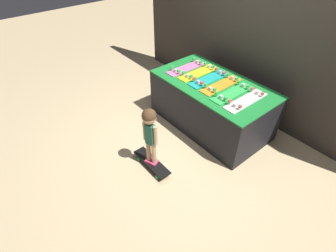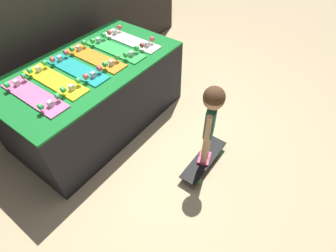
{
  "view_description": "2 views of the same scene",
  "coord_description": "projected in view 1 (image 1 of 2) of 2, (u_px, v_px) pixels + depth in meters",
  "views": [
    {
      "loc": [
        2.2,
        -2.1,
        2.76
      ],
      "look_at": [
        0.05,
        -0.34,
        0.46
      ],
      "focal_mm": 28.0,
      "sensor_mm": 36.0,
      "label": 1
    },
    {
      "loc": [
        -1.33,
        -1.36,
        2.2
      ],
      "look_at": [
        0.07,
        -0.34,
        0.41
      ],
      "focal_mm": 28.0,
      "sensor_mm": 36.0,
      "label": 2
    }
  ],
  "objects": [
    {
      "name": "display_rack",
      "position": [
        211.0,
        104.0,
        4.14
      ],
      "size": [
        1.85,
        1.01,
        0.77
      ],
      "color": "black",
      "rests_on": "ground_plane"
    },
    {
      "name": "skateboard_orange_on_rack",
      "position": [
        221.0,
        85.0,
        3.82
      ],
      "size": [
        0.19,
        0.72,
        0.09
      ],
      "color": "orange",
      "rests_on": "display_rack"
    },
    {
      "name": "skateboard_green_on_rack",
      "position": [
        232.0,
        93.0,
        3.66
      ],
      "size": [
        0.19,
        0.72,
        0.09
      ],
      "color": "green",
      "rests_on": "display_rack"
    },
    {
      "name": "ground_plane",
      "position": [
        183.0,
        138.0,
        4.09
      ],
      "size": [
        16.0,
        16.0,
        0.0
      ],
      "primitive_type": "plane",
      "color": "tan"
    },
    {
      "name": "child",
      "position": [
        150.0,
        127.0,
        3.19
      ],
      "size": [
        0.21,
        0.18,
        0.88
      ],
      "rotation": [
        0.0,
        0.0,
        0.3
      ],
      "color": "#E03D6B",
      "rests_on": "skateboard_on_floor"
    },
    {
      "name": "skateboard_yellow_on_rack",
      "position": [
        198.0,
        72.0,
        4.11
      ],
      "size": [
        0.19,
        0.72,
        0.09
      ],
      "color": "yellow",
      "rests_on": "display_rack"
    },
    {
      "name": "skateboard_pink_on_rack",
      "position": [
        186.0,
        67.0,
        4.24
      ],
      "size": [
        0.19,
        0.72,
        0.09
      ],
      "color": "pink",
      "rests_on": "display_rack"
    },
    {
      "name": "back_wall",
      "position": [
        255.0,
        35.0,
        3.95
      ],
      "size": [
        5.01,
        0.1,
        2.6
      ],
      "color": "#332D28",
      "rests_on": "ground_plane"
    },
    {
      "name": "skateboard_white_on_rack",
      "position": [
        246.0,
        100.0,
        3.51
      ],
      "size": [
        0.19,
        0.72,
        0.09
      ],
      "color": "white",
      "rests_on": "display_rack"
    },
    {
      "name": "skateboard_teal_on_rack",
      "position": [
        209.0,
        78.0,
        3.96
      ],
      "size": [
        0.19,
        0.72,
        0.09
      ],
      "color": "teal",
      "rests_on": "display_rack"
    },
    {
      "name": "skateboard_on_floor",
      "position": [
        152.0,
        163.0,
        3.6
      ],
      "size": [
        0.64,
        0.18,
        0.09
      ],
      "color": "black",
      "rests_on": "ground_plane"
    }
  ]
}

